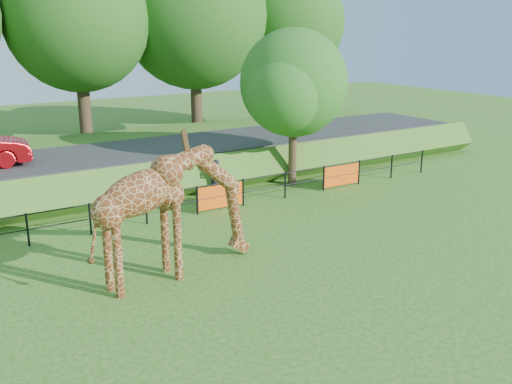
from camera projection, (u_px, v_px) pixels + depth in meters
ground at (272, 316)px, 13.81m from camera, size 90.00×90.00×0.00m
giraffe at (175, 213)px, 15.68m from camera, size 5.16×1.60×3.63m
perimeter_fence at (146, 209)px, 20.16m from camera, size 28.07×0.10×1.10m
embankment at (85, 165)px, 26.22m from camera, size 40.00×9.00×1.30m
road at (94, 156)px, 24.81m from camera, size 40.00×5.00×0.12m
visitor at (215, 179)px, 23.26m from camera, size 0.66×0.53×1.59m
tree_east at (295, 87)px, 24.33m from camera, size 5.40×4.71×6.76m
bg_tree_line at (75, 18)px, 30.65m from camera, size 37.30×8.80×11.82m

